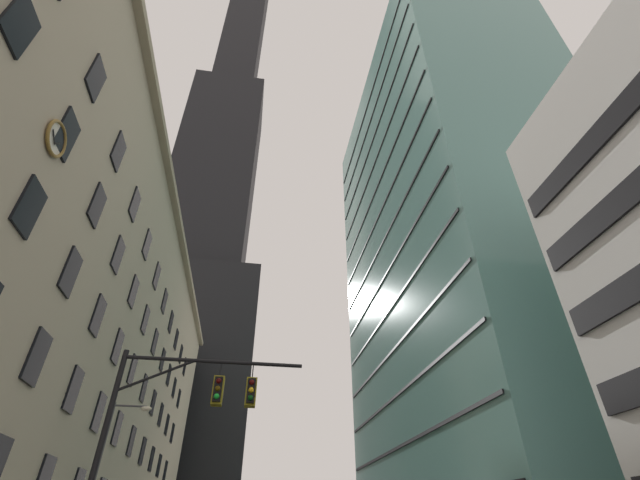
% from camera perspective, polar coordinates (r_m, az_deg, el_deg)
% --- Properties ---
extents(station_building, '(18.12, 65.52, 29.17)m').
position_cam_1_polar(station_building, '(43.85, -33.79, -12.67)').
color(station_building, '#BCAF93').
rests_on(station_building, ground).
extents(dark_skyscraper, '(29.60, 29.60, 229.22)m').
position_cam_1_polar(dark_skyscraper, '(113.34, -14.96, 2.48)').
color(dark_skyscraper, black).
rests_on(dark_skyscraper, ground).
extents(glass_office_midrise, '(16.58, 33.42, 57.32)m').
position_cam_1_polar(glass_office_midrise, '(49.79, 17.45, -0.90)').
color(glass_office_midrise, slate).
rests_on(glass_office_midrise, ground).
extents(traffic_signal_mast, '(6.87, 0.63, 7.56)m').
position_cam_1_polar(traffic_signal_mast, '(16.95, -17.76, -21.69)').
color(traffic_signal_mast, black).
rests_on(traffic_signal_mast, sidewalk_left).
extents(street_lamppost, '(2.04, 0.32, 7.59)m').
position_cam_1_polar(street_lamppost, '(25.66, -27.38, -25.82)').
color(street_lamppost, '#47474C').
rests_on(street_lamppost, sidewalk_left).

